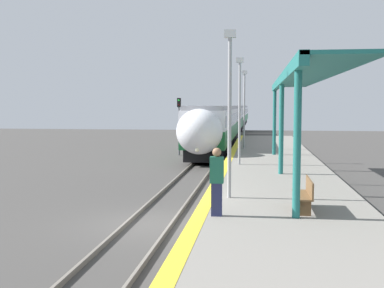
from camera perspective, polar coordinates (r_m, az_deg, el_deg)
name	(u,v)px	position (r m, az deg, el deg)	size (l,w,h in m)	color
ground_plane	(151,224)	(15.81, -4.89, -9.45)	(120.00, 120.00, 0.00)	#423F3D
rail_left	(129,221)	(15.96, -7.45, -9.06)	(0.08, 90.00, 0.15)	slate
rail_right	(173,223)	(15.65, -2.29, -9.29)	(0.08, 90.00, 0.15)	slate
train	(232,118)	(65.95, 4.77, 3.14)	(2.90, 78.23, 3.81)	black
platform_right	(283,214)	(15.36, 10.70, -8.17)	(5.03, 64.00, 0.92)	gray
platform_bench	(305,194)	(13.72, 13.28, -5.76)	(0.44, 1.69, 0.89)	brown
person_waiting	(217,180)	(12.69, 2.95, -4.32)	(0.36, 0.24, 1.81)	navy
railway_signal	(179,120)	(37.00, -1.54, 2.82)	(0.28, 0.28, 4.41)	#59595E
lamppost_near	(230,102)	(15.10, 4.49, 4.94)	(0.36, 0.20, 5.24)	#9E9EA3
lamppost_mid	(240,104)	(23.79, 5.67, 4.79)	(0.36, 0.20, 5.24)	#9E9EA3
lamppost_far	(244,104)	(32.48, 6.21, 4.73)	(0.36, 0.20, 5.24)	#9E9EA3
station_canopy	(296,82)	(20.78, 12.23, 7.19)	(2.02, 19.28, 4.15)	#1E6B66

